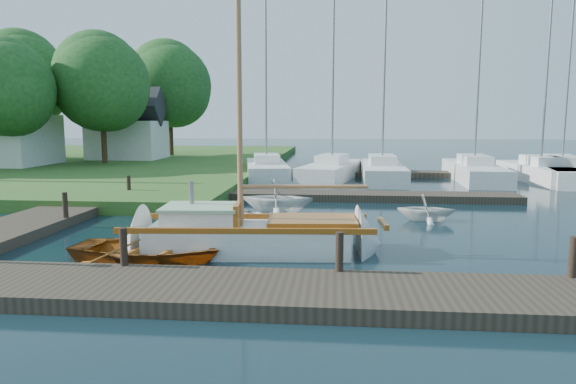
# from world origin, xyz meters

# --- Properties ---
(ground) EXTENTS (160.00, 160.00, 0.00)m
(ground) POSITION_xyz_m (0.00, 0.00, 0.00)
(ground) COLOR black
(ground) RESTS_ON ground
(near_dock) EXTENTS (18.00, 2.20, 0.30)m
(near_dock) POSITION_xyz_m (0.00, -6.00, 0.15)
(near_dock) COLOR #32291F
(near_dock) RESTS_ON ground
(left_dock) EXTENTS (2.20, 18.00, 0.30)m
(left_dock) POSITION_xyz_m (-8.00, 2.00, 0.15)
(left_dock) COLOR #32291F
(left_dock) RESTS_ON ground
(far_dock) EXTENTS (14.00, 1.60, 0.30)m
(far_dock) POSITION_xyz_m (2.00, 6.50, 0.15)
(far_dock) COLOR #32291F
(far_dock) RESTS_ON ground
(pontoon) EXTENTS (30.00, 1.60, 0.30)m
(pontoon) POSITION_xyz_m (10.00, 16.00, 0.15)
(pontoon) COLOR #32291F
(pontoon) RESTS_ON ground
(mooring_post_1) EXTENTS (0.16, 0.16, 0.80)m
(mooring_post_1) POSITION_xyz_m (-3.00, -5.00, 0.70)
(mooring_post_1) COLOR black
(mooring_post_1) RESTS_ON near_dock
(mooring_post_2) EXTENTS (0.16, 0.16, 0.80)m
(mooring_post_2) POSITION_xyz_m (1.50, -5.00, 0.70)
(mooring_post_2) COLOR black
(mooring_post_2) RESTS_ON near_dock
(mooring_post_3) EXTENTS (0.16, 0.16, 0.80)m
(mooring_post_3) POSITION_xyz_m (6.00, -5.00, 0.70)
(mooring_post_3) COLOR black
(mooring_post_3) RESTS_ON near_dock
(mooring_post_4) EXTENTS (0.16, 0.16, 0.80)m
(mooring_post_4) POSITION_xyz_m (-7.00, 0.00, 0.70)
(mooring_post_4) COLOR black
(mooring_post_4) RESTS_ON left_dock
(mooring_post_5) EXTENTS (0.16, 0.16, 0.80)m
(mooring_post_5) POSITION_xyz_m (-7.00, 5.00, 0.70)
(mooring_post_5) COLOR black
(mooring_post_5) RESTS_ON left_dock
(sailboat) EXTENTS (7.28, 2.48, 9.83)m
(sailboat) POSITION_xyz_m (-0.61, -2.49, 0.34)
(sailboat) COLOR silver
(sailboat) RESTS_ON ground
(dinghy) EXTENTS (3.83, 2.89, 0.75)m
(dinghy) POSITION_xyz_m (-3.06, -3.56, 0.37)
(dinghy) COLOR brown
(dinghy) RESTS_ON ground
(tender_a) EXTENTS (4.40, 3.44, 0.83)m
(tender_a) POSITION_xyz_m (-2.18, 0.40, 0.42)
(tender_a) COLOR silver
(tender_a) RESTS_ON ground
(tender_b) EXTENTS (2.65, 2.32, 1.34)m
(tender_b) POSITION_xyz_m (-0.65, 2.98, 0.67)
(tender_b) COLOR silver
(tender_b) RESTS_ON ground
(tender_d) EXTENTS (2.01, 1.78, 0.99)m
(tender_d) POSITION_xyz_m (4.44, 2.11, 0.49)
(tender_d) COLOR silver
(tender_d) RESTS_ON ground
(marina_boat_0) EXTENTS (3.51, 7.90, 11.93)m
(marina_boat_0) POSITION_xyz_m (-2.57, 14.35, 0.58)
(marina_boat_0) COLOR silver
(marina_boat_0) RESTS_ON ground
(marina_boat_1) EXTENTS (3.92, 8.07, 11.01)m
(marina_boat_1) POSITION_xyz_m (1.22, 14.19, 0.57)
(marina_boat_1) COLOR silver
(marina_boat_1) RESTS_ON ground
(marina_boat_2) EXTENTS (2.39, 8.37, 11.09)m
(marina_boat_2) POSITION_xyz_m (4.04, 14.04, 0.57)
(marina_boat_2) COLOR silver
(marina_boat_2) RESTS_ON ground
(marina_boat_3) EXTENTS (2.66, 8.87, 12.29)m
(marina_boat_3) POSITION_xyz_m (9.18, 14.39, 0.58)
(marina_boat_3) COLOR silver
(marina_boat_3) RESTS_ON ground
(marina_boat_4) EXTENTS (2.59, 7.45, 10.24)m
(marina_boat_4) POSITION_xyz_m (12.67, 14.14, 0.57)
(marina_boat_4) COLOR silver
(marina_boat_4) RESTS_ON ground
(marina_boat_5) EXTENTS (3.99, 9.70, 10.14)m
(marina_boat_5) POSITION_xyz_m (13.93, 14.51, 0.56)
(marina_boat_5) COLOR silver
(marina_boat_5) RESTS_ON ground
(house_c) EXTENTS (5.25, 4.00, 5.28)m
(house_c) POSITION_xyz_m (-14.00, 22.00, 2.58)
(house_c) COLOR white
(house_c) RESTS_ON shore
(tree_2) EXTENTS (5.83, 5.75, 7.82)m
(tree_2) POSITION_xyz_m (-18.00, 14.05, 5.25)
(tree_2) COLOR #332114
(tree_2) RESTS_ON shore
(tree_3) EXTENTS (6.41, 6.38, 8.74)m
(tree_3) POSITION_xyz_m (-14.00, 18.05, 5.81)
(tree_3) COLOR #332114
(tree_3) RESTS_ON shore
(tree_4) EXTENTS (7.01, 7.01, 9.66)m
(tree_4) POSITION_xyz_m (-22.00, 22.05, 6.37)
(tree_4) COLOR #332114
(tree_4) RESTS_ON shore
(tree_7) EXTENTS (6.83, 6.83, 9.38)m
(tree_7) POSITION_xyz_m (-12.00, 26.05, 6.20)
(tree_7) COLOR #332114
(tree_7) RESTS_ON shore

